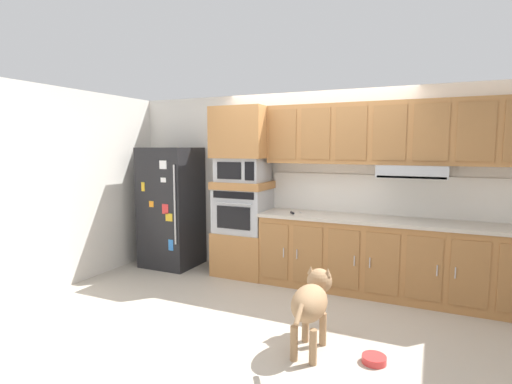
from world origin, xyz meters
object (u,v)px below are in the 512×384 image
object	(u,v)px
refrigerator	(171,207)
dog_food_bowl	(374,359)
built_in_oven	(243,210)
screwdriver	(293,213)
dog	(312,300)
microwave	(243,170)

from	to	relation	value
refrigerator	dog_food_bowl	xyz separation A→B (m)	(3.17, -1.57, -0.85)
refrigerator	built_in_oven	bearing A→B (deg)	3.35
refrigerator	dog_food_bowl	world-z (taller)	refrigerator
built_in_oven	screwdriver	world-z (taller)	built_in_oven
built_in_oven	screwdriver	bearing A→B (deg)	-8.44
refrigerator	dog	distance (m)	3.08
built_in_oven	screwdriver	distance (m)	0.78
screwdriver	dog_food_bowl	xyz separation A→B (m)	(1.25, -1.53, -0.90)
microwave	dog	size ratio (longest dim) A/B	0.68
refrigerator	screwdriver	bearing A→B (deg)	-1.37
screwdriver	dog_food_bowl	bearing A→B (deg)	-50.77
built_in_oven	dog	distance (m)	2.23
screwdriver	dog	size ratio (longest dim) A/B	0.18
dog	screwdriver	bearing A→B (deg)	23.16
microwave	refrigerator	bearing A→B (deg)	-176.65
built_in_oven	microwave	xyz separation A→B (m)	(0.00, -0.00, 0.56)
dog_food_bowl	built_in_oven	bearing A→B (deg)	140.83
refrigerator	screwdriver	size ratio (longest dim) A/B	10.45
microwave	dog_food_bowl	xyz separation A→B (m)	(2.01, -1.64, -1.43)
built_in_oven	dog	size ratio (longest dim) A/B	0.74
refrigerator	microwave	xyz separation A→B (m)	(1.16, 0.07, 0.58)
built_in_oven	dog_food_bowl	bearing A→B (deg)	-39.17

